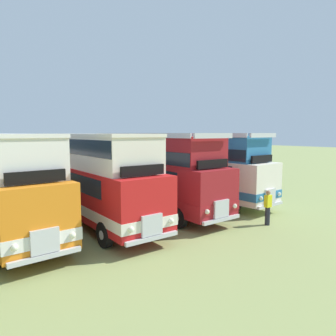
# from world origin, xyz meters

# --- Properties ---
(ground_plane) EXTENTS (200.00, 200.00, 0.00)m
(ground_plane) POSITION_xyz_m (0.00, 0.00, 0.00)
(ground_plane) COLOR #8C9956
(bus_fourth_in_row) EXTENTS (2.93, 10.95, 4.49)m
(bus_fourth_in_row) POSITION_xyz_m (-0.00, 0.23, 2.47)
(bus_fourth_in_row) COLOR orange
(bus_fourth_in_row) RESTS_ON ground
(bus_fifth_in_row) EXTENTS (2.66, 11.48, 4.49)m
(bus_fifth_in_row) POSITION_xyz_m (3.92, -0.08, 2.48)
(bus_fifth_in_row) COLOR red
(bus_fifth_in_row) RESTS_ON ground
(bus_sixth_in_row) EXTENTS (2.64, 10.94, 4.52)m
(bus_sixth_in_row) POSITION_xyz_m (7.84, -0.16, 2.36)
(bus_sixth_in_row) COLOR maroon
(bus_sixth_in_row) RESTS_ON ground
(bus_seventh_in_row) EXTENTS (3.15, 11.28, 4.52)m
(bus_seventh_in_row) POSITION_xyz_m (11.75, 0.33, 2.36)
(bus_seventh_in_row) COLOR silver
(bus_seventh_in_row) RESTS_ON ground
(marshal_person) EXTENTS (0.36, 0.24, 1.73)m
(marshal_person) POSITION_xyz_m (10.50, -6.28, 0.89)
(marshal_person) COLOR #23232D
(marshal_person) RESTS_ON ground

